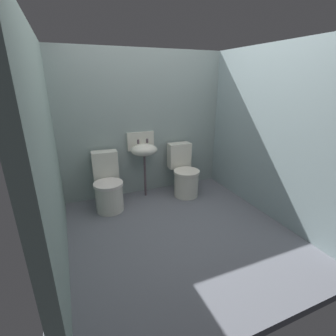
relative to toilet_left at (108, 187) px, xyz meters
name	(u,v)px	position (x,y,z in m)	size (l,w,h in m)	color
ground_plane	(178,231)	(0.68, -0.88, -0.36)	(2.94, 2.85, 0.08)	slate
wall_back	(144,125)	(0.68, 0.40, 0.76)	(2.94, 0.10, 2.16)	#8D9D9B
wall_left	(46,156)	(-0.64, -0.78, 0.76)	(0.10, 2.65, 2.16)	#869F98
wall_right	(266,133)	(1.99, -0.78, 0.76)	(0.10, 2.65, 2.16)	#869B9F
toilet_left	(108,187)	(0.00, 0.00, 0.00)	(0.43, 0.62, 0.78)	silver
toilet_right	(184,175)	(1.19, 0.00, 0.00)	(0.42, 0.60, 0.78)	silver
sink	(144,149)	(0.60, 0.19, 0.43)	(0.42, 0.35, 0.99)	#56474F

